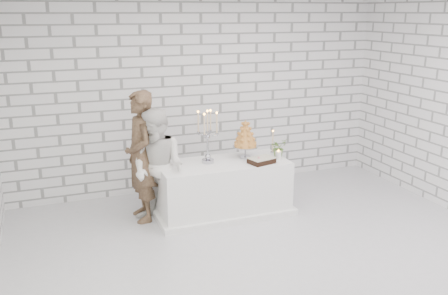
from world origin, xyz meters
TOP-DOWN VIEW (x-y plane):
  - ground at (0.00, 0.00)m, footprint 6.00×5.00m
  - wall_back at (0.00, 2.50)m, footprint 6.00×0.01m
  - wall_front at (0.00, -2.50)m, footprint 6.00×0.01m
  - cake_table at (-0.09, 1.30)m, footprint 1.80×0.80m
  - groom at (-1.19, 1.51)m, footprint 0.46×0.67m
  - bride at (-1.01, 1.28)m, footprint 0.95×0.96m
  - candelabra at (-0.30, 1.36)m, footprint 0.34×0.34m
  - croquembouche at (0.28, 1.40)m, footprint 0.39×0.39m
  - chocolate_cake at (0.38, 1.07)m, footprint 0.38×0.31m
  - pillar_candle at (0.68, 1.15)m, footprint 0.09×0.09m
  - extra_taper at (0.76, 1.49)m, footprint 0.08×0.08m
  - flowers at (0.76, 1.30)m, footprint 0.29×0.27m

SIDE VIEW (x-z plane):
  - ground at x=0.00m, z-range -0.01..0.01m
  - cake_table at x=-0.09m, z-range 0.00..0.75m
  - bride at x=-1.01m, z-range 0.00..1.57m
  - chocolate_cake at x=0.38m, z-range 0.75..0.83m
  - pillar_candle at x=0.68m, z-range 0.75..0.87m
  - flowers at x=0.76m, z-range 0.75..1.01m
  - groom at x=-1.19m, z-range 0.00..1.78m
  - extra_taper at x=0.76m, z-range 0.75..1.07m
  - croquembouche at x=0.28m, z-range 0.75..1.31m
  - candelabra at x=-0.30m, z-range 0.75..1.49m
  - wall_back at x=0.00m, z-range 0.00..3.00m
  - wall_front at x=0.00m, z-range 0.00..3.00m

